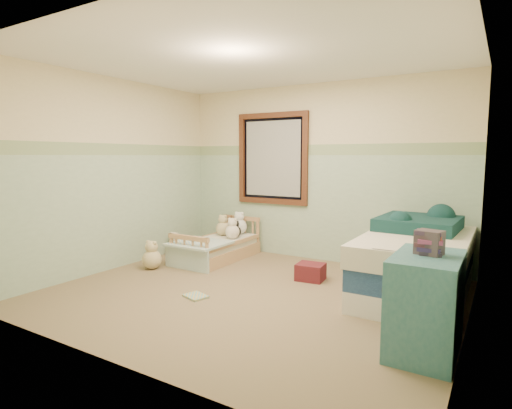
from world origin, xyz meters
The scene contains 29 objects.
floor centered at (0.00, 0.00, -0.01)m, with size 4.20×3.60×0.02m, color brown.
ceiling centered at (0.00, 0.00, 2.51)m, with size 4.20×3.60×0.02m, color white.
wall_back centered at (0.00, 1.80, 1.25)m, with size 4.20×0.04×2.50m, color beige.
wall_front centered at (0.00, -1.80, 1.25)m, with size 4.20×0.04×2.50m, color beige.
wall_left centered at (-2.10, 0.00, 1.25)m, with size 0.04×3.60×2.50m, color beige.
wall_right centered at (2.10, 0.00, 1.25)m, with size 0.04×3.60×2.50m, color beige.
wainscot_mint centered at (0.00, 1.79, 0.75)m, with size 4.20×0.01×1.50m, color #92AE95.
border_strip centered at (0.00, 1.79, 1.57)m, with size 4.20×0.01×0.15m, color #467449.
window_frame centered at (-0.70, 1.76, 1.45)m, with size 1.16×0.06×1.36m, color #3C1E0C.
window_blinds centered at (-0.70, 1.77, 1.45)m, with size 0.92×0.01×1.12m, color beige.
toddler_bed_frame centered at (-1.21, 1.05, 0.09)m, with size 0.66×1.33×0.17m, color #B0754B.
toddler_mattress centered at (-1.21, 1.05, 0.23)m, with size 0.61×1.27×0.12m, color white.
patchwork_quilt centered at (-1.21, 0.64, 0.31)m, with size 0.72×0.66×0.03m, color #6EA6CC.
plush_bed_brown centered at (-1.36, 1.55, 0.39)m, with size 0.19×0.19×0.19m, color brown.
plush_bed_white centered at (-1.16, 1.55, 0.41)m, with size 0.23×0.23×0.23m, color white.
plush_bed_tan centered at (-1.31, 1.33, 0.40)m, with size 0.21×0.21×0.21m, color beige.
plush_bed_dark centered at (-1.08, 1.33, 0.37)m, with size 0.17×0.17×0.17m, color black.
plush_floor_cream centered at (-1.95, 0.95, 0.11)m, with size 0.23×0.23×0.23m, color white.
plush_floor_tan centered at (-1.63, 0.17, 0.13)m, with size 0.26×0.26×0.26m, color beige.
twin_bed_frame centered at (1.55, 0.92, 0.11)m, with size 0.97×1.95×0.22m, color white.
twin_boxspring centered at (1.55, 0.92, 0.33)m, with size 0.97×1.95×0.22m, color navy.
twin_mattress centered at (1.55, 0.92, 0.55)m, with size 1.01×1.99×0.22m, color beige.
teal_blanket centered at (1.50, 1.22, 0.73)m, with size 0.83×0.88×0.14m, color #103737.
dresser centered at (1.85, -0.45, 0.38)m, with size 0.47×0.75×0.75m, color #2C6474.
book_stack centered at (1.85, -0.42, 0.84)m, with size 0.18×0.14×0.18m, color #532B26.
red_pillow centered at (0.37, 0.80, 0.10)m, with size 0.32×0.28×0.20m, color maroon.
floor_book centered at (-0.42, -0.40, 0.01)m, with size 0.24×0.19×0.02m, color gold.
extra_plush_0 centered at (-1.20, 1.45, 0.37)m, with size 0.16×0.16×0.16m, color white.
extra_plush_1 centered at (-1.04, 1.19, 0.39)m, with size 0.21×0.21×0.21m, color white.
Camera 1 is at (2.32, -3.70, 1.49)m, focal length 29.04 mm.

